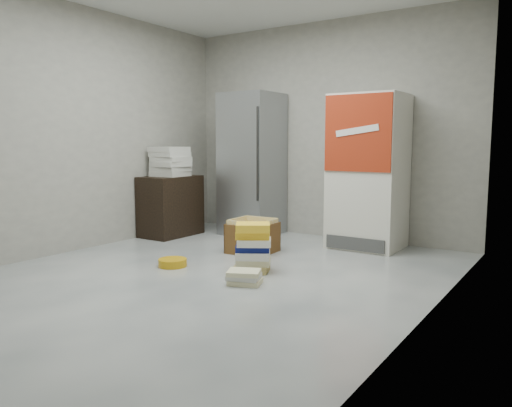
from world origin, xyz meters
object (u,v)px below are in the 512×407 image
at_px(wood_shelf, 171,206).
at_px(phonebook_stack_main, 253,247).
at_px(coke_cooler, 368,172).
at_px(steel_fridge, 252,164).
at_px(cardboard_box, 253,239).

height_order(wood_shelf, phonebook_stack_main, wood_shelf).
bearing_deg(coke_cooler, steel_fridge, 179.82).
distance_m(coke_cooler, phonebook_stack_main, 1.89).
bearing_deg(phonebook_stack_main, cardboard_box, 99.48).
distance_m(coke_cooler, cardboard_box, 1.58).
xyz_separation_m(wood_shelf, phonebook_stack_main, (1.99, -0.97, -0.16)).
relative_size(steel_fridge, coke_cooler, 1.06).
xyz_separation_m(steel_fridge, wood_shelf, (-0.83, -0.73, -0.55)).
relative_size(wood_shelf, phonebook_stack_main, 1.68).
relative_size(steel_fridge, cardboard_box, 3.87).
bearing_deg(cardboard_box, coke_cooler, 42.80).
bearing_deg(cardboard_box, wood_shelf, 167.87).
bearing_deg(wood_shelf, steel_fridge, 41.31).
bearing_deg(steel_fridge, coke_cooler, -0.18).
distance_m(wood_shelf, phonebook_stack_main, 2.22).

